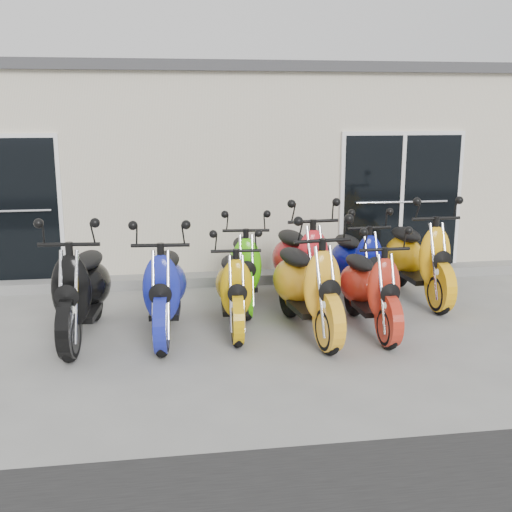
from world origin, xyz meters
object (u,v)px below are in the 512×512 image
(scooter_front_orange_a, at_px, (234,277))
(scooter_back_green, at_px, (245,256))
(scooter_back_yellow, at_px, (419,246))
(scooter_front_black, at_px, (81,276))
(scooter_front_red, at_px, (370,276))
(scooter_back_blue, at_px, (357,252))
(scooter_front_orange_b, at_px, (307,272))
(scooter_front_blue, at_px, (165,275))
(scooter_back_red, at_px, (301,250))

(scooter_front_orange_a, height_order, scooter_back_green, scooter_back_green)
(scooter_front_orange_a, height_order, scooter_back_yellow, scooter_back_yellow)
(scooter_front_black, height_order, scooter_front_orange_a, scooter_front_black)
(scooter_back_green, bearing_deg, scooter_front_red, -37.60)
(scooter_front_black, xyz_separation_m, scooter_front_orange_a, (1.80, 0.07, -0.10))
(scooter_front_orange_a, xyz_separation_m, scooter_back_blue, (1.86, 0.97, 0.02))
(scooter_front_orange_b, distance_m, scooter_back_yellow, 2.20)
(scooter_front_blue, distance_m, scooter_back_red, 2.08)
(scooter_front_blue, bearing_deg, scooter_front_orange_b, -2.17)
(scooter_front_orange_a, bearing_deg, scooter_front_red, -7.43)
(scooter_front_red, bearing_deg, scooter_back_red, 115.82)
(scooter_front_orange_b, height_order, scooter_back_green, scooter_front_orange_b)
(scooter_front_orange_a, bearing_deg, scooter_back_yellow, 20.85)
(scooter_front_black, height_order, scooter_back_blue, scooter_front_black)
(scooter_back_green, distance_m, scooter_back_blue, 1.60)
(scooter_front_black, bearing_deg, scooter_back_blue, 21.64)
(scooter_front_red, distance_m, scooter_back_yellow, 1.60)
(scooter_front_blue, height_order, scooter_back_blue, scooter_front_blue)
(scooter_front_orange_a, bearing_deg, scooter_back_blue, 30.83)
(scooter_front_black, xyz_separation_m, scooter_back_yellow, (4.51, 0.93, 0.00))
(scooter_front_orange_b, distance_m, scooter_front_red, 0.78)
(scooter_back_blue, bearing_deg, scooter_back_green, 177.53)
(scooter_front_blue, relative_size, scooter_back_blue, 1.07)
(scooter_front_orange_b, bearing_deg, scooter_front_orange_a, 153.89)
(scooter_front_red, bearing_deg, scooter_front_black, 174.57)
(scooter_front_orange_b, relative_size, scooter_back_blue, 1.11)
(scooter_front_black, height_order, scooter_back_yellow, scooter_back_yellow)
(scooter_back_blue, bearing_deg, scooter_back_red, -175.00)
(scooter_back_red, bearing_deg, scooter_front_blue, -158.39)
(scooter_front_orange_b, bearing_deg, scooter_front_blue, 166.31)
(scooter_front_orange_a, distance_m, scooter_back_blue, 2.09)
(scooter_back_blue, distance_m, scooter_back_yellow, 0.87)
(scooter_back_green, height_order, scooter_back_yellow, scooter_back_yellow)
(scooter_front_red, xyz_separation_m, scooter_back_green, (-1.36, 1.26, 0.01))
(scooter_front_black, distance_m, scooter_back_blue, 3.80)
(scooter_front_orange_a, bearing_deg, scooter_front_blue, -170.41)
(scooter_back_red, height_order, scooter_back_yellow, scooter_back_red)
(scooter_back_red, bearing_deg, scooter_back_yellow, -4.98)
(scooter_front_blue, height_order, scooter_front_orange_a, scooter_front_blue)
(scooter_front_orange_a, relative_size, scooter_back_red, 0.86)
(scooter_front_blue, xyz_separation_m, scooter_back_blue, (2.69, 1.06, -0.05))
(scooter_front_orange_a, relative_size, scooter_front_red, 0.97)
(scooter_front_orange_a, xyz_separation_m, scooter_back_yellow, (2.72, 0.86, 0.11))
(scooter_front_blue, xyz_separation_m, scooter_back_red, (1.86, 0.94, 0.03))
(scooter_front_orange_a, xyz_separation_m, scooter_front_orange_b, (0.84, -0.29, 0.10))
(scooter_front_orange_a, bearing_deg, scooter_front_black, -174.40)
(scooter_back_red, relative_size, scooter_back_blue, 1.12)
(scooter_back_green, relative_size, scooter_back_blue, 1.01)
(scooter_front_black, xyz_separation_m, scooter_back_green, (2.06, 1.02, -0.07))
(scooter_front_red, distance_m, scooter_back_red, 1.31)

